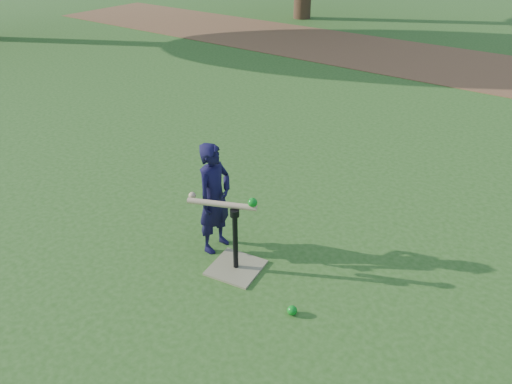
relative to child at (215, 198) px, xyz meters
The scene contains 6 objects.
ground 0.82m from the child, 19.91° to the left, with size 80.00×80.00×0.00m, color #285116.
dirt_strip 7.75m from the child, 85.63° to the left, with size 24.00×3.00×0.01m, color brown.
child is the anchor object (origin of this frame).
wiffle_ball_ground 1.23m from the child, 17.83° to the right, with size 0.08×0.08×0.08m, color #0B8317.
batting_tee 0.58m from the child, 23.77° to the right, with size 0.49×0.49×0.61m.
swing_action 0.33m from the child, 31.77° to the right, with size 0.62×0.29×0.12m.
Camera 1 is at (2.01, -3.10, 2.79)m, focal length 35.00 mm.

